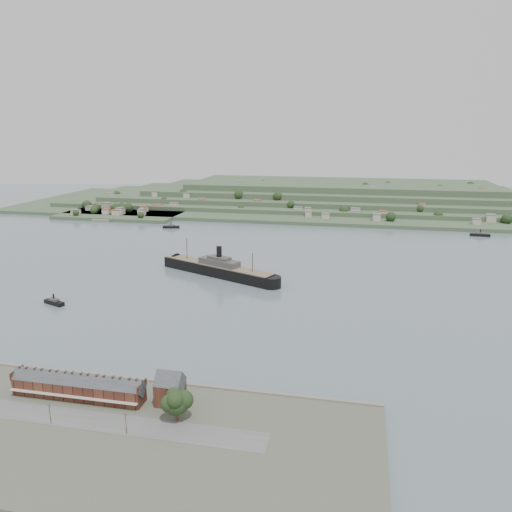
% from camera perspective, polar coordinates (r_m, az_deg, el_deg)
% --- Properties ---
extents(ground, '(1400.00, 1400.00, 0.00)m').
position_cam_1_polar(ground, '(359.83, -4.21, -3.02)').
color(ground, slate).
rests_on(ground, ground).
extents(near_shore, '(220.00, 80.00, 2.60)m').
position_cam_1_polar(near_shore, '(202.56, -19.84, -18.11)').
color(near_shore, '#4C5142').
rests_on(near_shore, ground).
extents(terrace_row, '(55.60, 9.80, 11.07)m').
position_cam_1_polar(terrace_row, '(218.13, -19.65, -13.87)').
color(terrace_row, '#442018').
rests_on(terrace_row, ground).
extents(gabled_building, '(10.40, 10.18, 14.09)m').
position_cam_1_polar(gabled_building, '(204.91, -9.79, -14.69)').
color(gabled_building, '#442018').
rests_on(gabled_building, ground).
extents(far_peninsula, '(760.00, 309.00, 30.00)m').
position_cam_1_polar(far_peninsula, '(732.18, 6.54, 6.74)').
color(far_peninsula, '#384C33').
rests_on(far_peninsula, ground).
extents(steamship, '(106.32, 57.02, 27.19)m').
position_cam_1_polar(steamship, '(377.52, -4.76, -1.40)').
color(steamship, black).
rests_on(steamship, ground).
extents(tugboat, '(15.88, 9.39, 6.95)m').
position_cam_1_polar(tugboat, '(338.62, -22.08, -4.88)').
color(tugboat, black).
rests_on(tugboat, ground).
extents(ferry_west, '(19.06, 9.07, 6.89)m').
position_cam_1_polar(ferry_west, '(564.16, -9.67, 3.34)').
color(ferry_west, black).
rests_on(ferry_west, ground).
extents(ferry_east, '(19.51, 6.75, 7.19)m').
position_cam_1_polar(ferry_east, '(562.98, 24.23, 2.26)').
color(ferry_east, black).
rests_on(ferry_east, ground).
extents(fig_tree, '(11.52, 9.98, 12.86)m').
position_cam_1_polar(fig_tree, '(192.31, -9.06, -16.16)').
color(fig_tree, '#462D20').
rests_on(fig_tree, ground).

